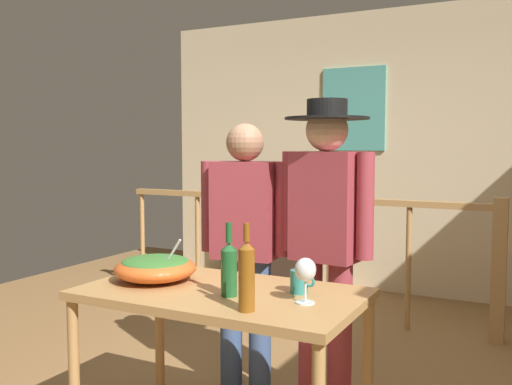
{
  "coord_description": "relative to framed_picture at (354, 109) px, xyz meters",
  "views": [
    {
      "loc": [
        1.27,
        -2.63,
        1.44
      ],
      "look_at": [
        -0.01,
        -0.12,
        1.2
      ],
      "focal_mm": 39.69,
      "sensor_mm": 36.0,
      "label": 1
    }
  ],
  "objects": [
    {
      "name": "wine_bottle_green",
      "position": [
        0.51,
        -3.36,
        -0.89
      ],
      "size": [
        0.07,
        0.07,
        0.32
      ],
      "color": "#1E5628",
      "rests_on": "serving_table"
    },
    {
      "name": "salad_bowl",
      "position": [
        0.06,
        -3.29,
        -0.94
      ],
      "size": [
        0.39,
        0.39,
        0.21
      ],
      "color": "#DB5B23",
      "rests_on": "serving_table"
    },
    {
      "name": "person_standing_left",
      "position": [
        0.18,
        -2.6,
        -0.89
      ],
      "size": [
        0.55,
        0.26,
        1.56
      ],
      "rotation": [
        0.0,
        0.0,
        3.27
      ],
      "color": "#3D5684",
      "rests_on": "ground_plane"
    },
    {
      "name": "stair_railing",
      "position": [
        0.33,
        -1.05,
        -1.12
      ],
      "size": [
        3.34,
        0.1,
        1.07
      ],
      "color": "#B2844C",
      "rests_on": "ground_plane"
    },
    {
      "name": "serving_table",
      "position": [
        0.43,
        -3.29,
        -1.1
      ],
      "size": [
        1.26,
        0.72,
        0.79
      ],
      "color": "#B2844C",
      "rests_on": "ground_plane"
    },
    {
      "name": "framed_picture",
      "position": [
        0.0,
        0.0,
        0.0
      ],
      "size": [
        0.64,
        0.03,
        0.82
      ],
      "primitive_type": "cube",
      "color": "#50A69D"
    },
    {
      "name": "wine_glass",
      "position": [
        0.85,
        -3.32,
        -0.88
      ],
      "size": [
        0.09,
        0.09,
        0.19
      ],
      "color": "silver",
      "rests_on": "serving_table"
    },
    {
      "name": "back_wall",
      "position": [
        0.45,
        0.06,
        -0.43
      ],
      "size": [
        5.0,
        0.1,
        2.74
      ],
      "primitive_type": "cube",
      "color": "beige",
      "rests_on": "ground_plane"
    },
    {
      "name": "mug_teal",
      "position": [
        0.77,
        -3.18,
        -0.96
      ],
      "size": [
        0.11,
        0.08,
        0.1
      ],
      "color": "teal",
      "rests_on": "serving_table"
    },
    {
      "name": "person_standing_right",
      "position": [
        0.68,
        -2.6,
        -0.8
      ],
      "size": [
        0.54,
        0.45,
        1.68
      ],
      "rotation": [
        0.0,
        0.0,
        3.02
      ],
      "color": "#9E3842",
      "rests_on": "ground_plane"
    },
    {
      "name": "flat_screen_tv",
      "position": [
        -0.8,
        -0.32,
        -1.08
      ],
      "size": [
        0.59,
        0.12,
        0.44
      ],
      "color": "black",
      "rests_on": "tv_console"
    },
    {
      "name": "wine_bottle_amber",
      "position": [
        0.69,
        -3.53,
        -0.87
      ],
      "size": [
        0.07,
        0.07,
        0.35
      ],
      "color": "brown",
      "rests_on": "serving_table"
    },
    {
      "name": "tv_console",
      "position": [
        -0.8,
        -0.29,
        -1.57
      ],
      "size": [
        0.9,
        0.4,
        0.46
      ],
      "primitive_type": "cube",
      "color": "#38281E",
      "rests_on": "ground_plane"
    }
  ]
}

